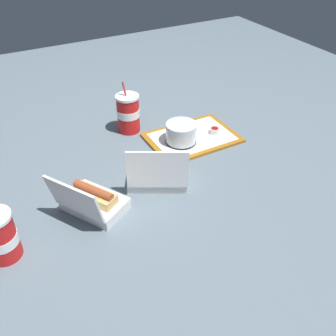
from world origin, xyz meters
TOP-DOWN VIEW (x-y plane):
  - ground_plane at (0.00, 0.00)m, footprint 3.20×3.20m
  - food_tray at (-0.26, -0.15)m, footprint 0.37×0.26m
  - cake_container at (-0.20, -0.14)m, footprint 0.13×0.13m
  - ketchup_cup at (-0.36, -0.13)m, footprint 0.04×0.04m
  - napkin_stack at (-0.33, -0.19)m, footprint 0.12×0.12m
  - plastic_fork at (-0.35, -0.08)m, footprint 0.11×0.04m
  - clamshell_hotdog_left at (0.25, 0.07)m, footprint 0.25×0.26m
  - clamshell_sandwich_back at (0.00, 0.05)m, footprint 0.25×0.23m
  - soda_cup_center at (0.54, 0.13)m, footprint 0.10×0.10m
  - soda_cup_right at (-0.06, -0.35)m, footprint 0.10×0.10m

SIDE VIEW (x-z plane):
  - ground_plane at x=0.00m, z-range 0.00..0.00m
  - food_tray at x=-0.26m, z-range 0.00..0.01m
  - napkin_stack at x=-0.33m, z-range 0.01..0.02m
  - plastic_fork at x=-0.35m, z-range 0.01..0.02m
  - ketchup_cup at x=-0.36m, z-range 0.01..0.04m
  - clamshell_hotdog_left at x=0.25m, z-range -0.04..0.13m
  - clamshell_sandwich_back at x=0.00m, z-range -0.05..0.14m
  - cake_container at x=-0.20m, z-range 0.01..0.10m
  - soda_cup_center at x=0.54m, z-range -0.03..0.19m
  - soda_cup_right at x=-0.06m, z-range -0.03..0.20m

